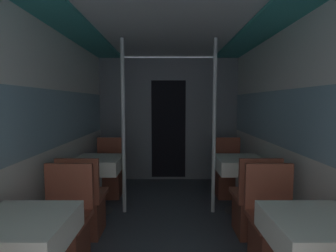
# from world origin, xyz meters

# --- Properties ---
(wall_left) EXTENTS (0.05, 6.51, 2.28)m
(wall_left) POSITION_xyz_m (-1.31, 1.86, 1.16)
(wall_left) COLOR silver
(wall_left) RESTS_ON ground_plane
(wall_right) EXTENTS (0.05, 6.51, 2.28)m
(wall_right) POSITION_xyz_m (1.31, 1.86, 1.16)
(wall_right) COLOR silver
(wall_right) RESTS_ON ground_plane
(ceiling_panel) EXTENTS (2.63, 6.51, 0.07)m
(ceiling_panel) POSITION_xyz_m (0.00, 1.86, 2.33)
(ceiling_panel) COLOR silver
(ceiling_panel) RESTS_ON wall_left
(bulkhead_far) EXTENTS (2.57, 0.09, 2.28)m
(bulkhead_far) POSITION_xyz_m (0.00, 4.03, 1.14)
(bulkhead_far) COLOR slate
(bulkhead_far) RESTS_ON ground_plane
(dining_table_left_0) EXTENTS (0.59, 0.59, 0.74)m
(dining_table_left_0) POSITION_xyz_m (-0.94, 0.68, 0.62)
(dining_table_left_0) COLOR #4C4C51
(dining_table_left_0) RESTS_ON ground_plane
(chair_left_far_0) EXTENTS (0.44, 0.44, 0.90)m
(chair_left_far_0) POSITION_xyz_m (-0.94, 1.30, 0.29)
(chair_left_far_0) COLOR brown
(chair_left_far_0) RESTS_ON ground_plane
(dining_table_left_1) EXTENTS (0.59, 0.59, 0.74)m
(dining_table_left_1) POSITION_xyz_m (-0.94, 2.49, 0.62)
(dining_table_left_1) COLOR #4C4C51
(dining_table_left_1) RESTS_ON ground_plane
(chair_left_near_1) EXTENTS (0.44, 0.44, 0.90)m
(chair_left_near_1) POSITION_xyz_m (-0.94, 1.88, 0.29)
(chair_left_near_1) COLOR brown
(chair_left_near_1) RESTS_ON ground_plane
(chair_left_far_1) EXTENTS (0.44, 0.44, 0.90)m
(chair_left_far_1) POSITION_xyz_m (-0.94, 3.11, 0.29)
(chair_left_far_1) COLOR brown
(chair_left_far_1) RESTS_ON ground_plane
(support_pole_left_1) EXTENTS (0.05, 0.05, 2.28)m
(support_pole_left_1) POSITION_xyz_m (-0.59, 2.49, 1.14)
(support_pole_left_1) COLOR silver
(support_pole_left_1) RESTS_ON ground_plane
(dining_table_right_0) EXTENTS (0.59, 0.59, 0.74)m
(dining_table_right_0) POSITION_xyz_m (0.94, 0.68, 0.62)
(dining_table_right_0) COLOR #4C4C51
(dining_table_right_0) RESTS_ON ground_plane
(chair_right_far_0) EXTENTS (0.44, 0.44, 0.90)m
(chair_right_far_0) POSITION_xyz_m (0.94, 1.30, 0.29)
(chair_right_far_0) COLOR brown
(chair_right_far_0) RESTS_ON ground_plane
(dining_table_right_1) EXTENTS (0.59, 0.59, 0.74)m
(dining_table_right_1) POSITION_xyz_m (0.94, 2.49, 0.62)
(dining_table_right_1) COLOR #4C4C51
(dining_table_right_1) RESTS_ON ground_plane
(chair_right_near_1) EXTENTS (0.44, 0.44, 0.90)m
(chair_right_near_1) POSITION_xyz_m (0.94, 1.88, 0.29)
(chair_right_near_1) COLOR brown
(chair_right_near_1) RESTS_ON ground_plane
(chair_right_far_1) EXTENTS (0.44, 0.44, 0.90)m
(chair_right_far_1) POSITION_xyz_m (0.94, 3.11, 0.29)
(chair_right_far_1) COLOR brown
(chair_right_far_1) RESTS_ON ground_plane
(support_pole_right_1) EXTENTS (0.05, 0.05, 2.28)m
(support_pole_right_1) POSITION_xyz_m (0.59, 2.49, 1.14)
(support_pole_right_1) COLOR silver
(support_pole_right_1) RESTS_ON ground_plane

